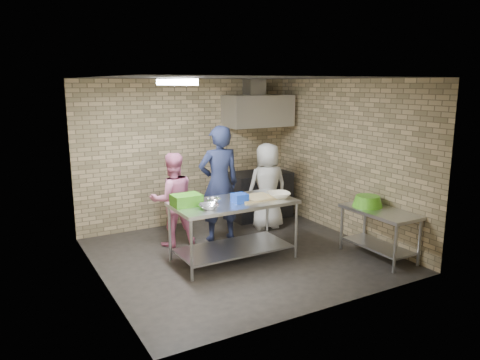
% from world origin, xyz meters
% --- Properties ---
extents(floor, '(4.20, 4.20, 0.00)m').
position_xyz_m(floor, '(0.00, 0.00, 0.00)').
color(floor, black).
rests_on(floor, ground).
extents(ceiling, '(4.20, 4.20, 0.00)m').
position_xyz_m(ceiling, '(0.00, 0.00, 2.70)').
color(ceiling, black).
rests_on(ceiling, ground).
extents(back_wall, '(4.20, 0.06, 2.70)m').
position_xyz_m(back_wall, '(0.00, 2.00, 1.35)').
color(back_wall, tan).
rests_on(back_wall, ground).
extents(front_wall, '(4.20, 0.06, 2.70)m').
position_xyz_m(front_wall, '(0.00, -2.00, 1.35)').
color(front_wall, tan).
rests_on(front_wall, ground).
extents(left_wall, '(0.06, 4.00, 2.70)m').
position_xyz_m(left_wall, '(-2.10, 0.00, 1.35)').
color(left_wall, tan).
rests_on(left_wall, ground).
extents(right_wall, '(0.06, 4.00, 2.70)m').
position_xyz_m(right_wall, '(2.10, 0.00, 1.35)').
color(right_wall, tan).
rests_on(right_wall, ground).
extents(prep_table, '(1.82, 0.91, 0.91)m').
position_xyz_m(prep_table, '(-0.18, -0.10, 0.46)').
color(prep_table, silver).
rests_on(prep_table, floor).
extents(side_counter, '(0.60, 1.20, 0.75)m').
position_xyz_m(side_counter, '(1.80, -1.10, 0.38)').
color(side_counter, silver).
rests_on(side_counter, floor).
extents(stove, '(1.20, 0.70, 0.90)m').
position_xyz_m(stove, '(1.35, 1.65, 0.45)').
color(stove, black).
rests_on(stove, floor).
extents(range_hood, '(1.30, 0.60, 0.60)m').
position_xyz_m(range_hood, '(1.35, 1.70, 2.10)').
color(range_hood, silver).
rests_on(range_hood, back_wall).
extents(hood_duct, '(0.35, 0.30, 0.30)m').
position_xyz_m(hood_duct, '(1.35, 1.85, 2.55)').
color(hood_duct, '#A5A8AD').
rests_on(hood_duct, back_wall).
extents(wall_shelf, '(0.80, 0.20, 0.04)m').
position_xyz_m(wall_shelf, '(1.65, 1.89, 1.92)').
color(wall_shelf, '#3F2B19').
rests_on(wall_shelf, back_wall).
extents(fluorescent_fixture, '(0.10, 1.25, 0.08)m').
position_xyz_m(fluorescent_fixture, '(-1.00, 0.00, 2.64)').
color(fluorescent_fixture, white).
rests_on(fluorescent_fixture, ceiling).
extents(green_crate, '(0.41, 0.30, 0.16)m').
position_xyz_m(green_crate, '(-0.88, 0.02, 0.99)').
color(green_crate, '#3B911A').
rests_on(green_crate, prep_table).
extents(blue_tub, '(0.20, 0.20, 0.13)m').
position_xyz_m(blue_tub, '(-0.13, -0.20, 0.98)').
color(blue_tub, '#183FB5').
rests_on(blue_tub, prep_table).
extents(cutting_board, '(0.56, 0.43, 0.03)m').
position_xyz_m(cutting_board, '(0.17, -0.12, 0.93)').
color(cutting_board, tan).
rests_on(cutting_board, prep_table).
extents(mixing_bowl_a, '(0.35, 0.35, 0.07)m').
position_xyz_m(mixing_bowl_a, '(-0.68, -0.30, 0.95)').
color(mixing_bowl_a, '#BABCC1').
rests_on(mixing_bowl_a, prep_table).
extents(mixing_bowl_b, '(0.27, 0.27, 0.07)m').
position_xyz_m(mixing_bowl_b, '(-0.48, -0.05, 0.95)').
color(mixing_bowl_b, silver).
rests_on(mixing_bowl_b, prep_table).
extents(ceramic_bowl, '(0.43, 0.43, 0.09)m').
position_xyz_m(ceramic_bowl, '(0.52, -0.25, 0.95)').
color(ceramic_bowl, beige).
rests_on(ceramic_bowl, prep_table).
extents(green_basin, '(0.46, 0.46, 0.17)m').
position_xyz_m(green_basin, '(1.78, -0.85, 0.83)').
color(green_basin, '#59C626').
rests_on(green_basin, side_counter).
extents(bottle_green, '(0.06, 0.06, 0.15)m').
position_xyz_m(bottle_green, '(1.80, 1.89, 2.02)').
color(bottle_green, green).
rests_on(bottle_green, wall_shelf).
extents(man_navy, '(0.76, 0.54, 1.95)m').
position_xyz_m(man_navy, '(0.05, 0.82, 0.98)').
color(man_navy, black).
rests_on(man_navy, floor).
extents(woman_pink, '(0.80, 0.65, 1.54)m').
position_xyz_m(woman_pink, '(-0.73, 0.97, 0.77)').
color(woman_pink, pink).
rests_on(woman_pink, floor).
extents(woman_white, '(0.82, 0.59, 1.58)m').
position_xyz_m(woman_white, '(1.09, 0.95, 0.79)').
color(woman_white, white).
rests_on(woman_white, floor).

